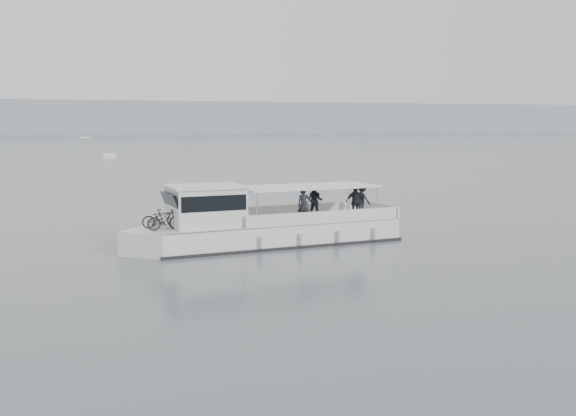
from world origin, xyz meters
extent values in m
plane|color=#505A5E|center=(0.00, 0.00, 0.00)|extent=(1400.00, 1400.00, 0.00)
cube|color=#939EA8|center=(0.00, 560.00, 14.00)|extent=(1400.00, 90.00, 28.00)
cube|color=white|center=(-0.45, -0.06, 0.41)|extent=(11.32, 4.64, 1.19)
cube|color=white|center=(-5.88, -0.93, 0.41)|extent=(2.94, 2.94, 1.19)
cube|color=beige|center=(-0.45, -0.06, 1.01)|extent=(11.32, 4.64, 0.05)
cube|color=black|center=(-0.45, -0.06, 0.05)|extent=(11.52, 4.78, 0.16)
cube|color=white|center=(0.95, 1.59, 1.28)|extent=(7.25, 1.25, 0.55)
cube|color=white|center=(1.40, -1.19, 1.28)|extent=(7.25, 1.25, 0.55)
cube|color=white|center=(4.93, 0.80, 1.28)|extent=(0.56, 2.91, 0.55)
cube|color=white|center=(-3.71, -0.59, 1.83)|extent=(3.29, 2.91, 1.65)
cube|color=black|center=(-5.11, -0.81, 1.97)|extent=(0.87, 2.34, 1.06)
cube|color=black|center=(-3.71, -0.59, 2.11)|extent=(3.11, 2.91, 0.64)
cube|color=white|center=(-3.71, -0.59, 2.70)|extent=(3.50, 3.12, 0.09)
cube|color=white|center=(0.99, 0.17, 2.52)|extent=(6.59, 3.70, 0.07)
cylinder|color=silver|center=(-1.70, -1.56, 1.76)|extent=(0.06, 0.06, 1.51)
cylinder|color=silver|center=(-2.10, 0.97, 1.76)|extent=(0.06, 0.06, 1.51)
cylinder|color=silver|center=(4.09, -0.63, 1.76)|extent=(0.06, 0.06, 1.51)
cylinder|color=silver|center=(3.68, 1.90, 1.76)|extent=(0.06, 0.06, 1.51)
cylinder|color=silver|center=(-4.38, 0.14, 3.89)|extent=(0.03, 0.03, 2.38)
cylinder|color=silver|center=(-3.25, -1.16, 3.71)|extent=(0.03, 0.03, 2.02)
cylinder|color=silver|center=(-1.55, -1.87, 0.46)|extent=(0.25, 0.25, 0.46)
cylinder|color=silver|center=(0.26, -1.58, 0.46)|extent=(0.25, 0.25, 0.46)
cylinder|color=silver|center=(2.06, -1.29, 0.46)|extent=(0.25, 0.25, 0.46)
cylinder|color=silver|center=(3.87, -1.00, 0.46)|extent=(0.25, 0.25, 0.46)
imported|color=black|center=(-5.58, -0.51, 1.42)|extent=(1.64, 0.79, 0.83)
imported|color=black|center=(-5.46, -1.24, 1.44)|extent=(1.49, 0.63, 0.87)
imported|color=#23262E|center=(0.58, -0.73, 1.78)|extent=(0.57, 0.39, 1.54)
imported|color=#23262E|center=(1.62, 0.92, 1.78)|extent=(0.95, 0.90, 1.54)
imported|color=#23262E|center=(3.25, -0.02, 1.78)|extent=(0.91, 0.40, 1.54)
imported|color=#23262E|center=(4.01, 1.03, 1.78)|extent=(0.95, 1.14, 1.54)
cube|color=white|center=(134.05, 395.25, 0.30)|extent=(4.74, 5.13, 0.75)
cube|color=white|center=(134.05, 395.25, 0.62)|extent=(2.33, 2.38, 0.45)
cube|color=white|center=(-8.38, 87.47, 0.30)|extent=(2.10, 6.49, 0.75)
cube|color=white|center=(-8.38, 87.47, 0.62)|extent=(1.82, 2.28, 0.45)
cylinder|color=silver|center=(-8.38, 87.47, 4.17)|extent=(0.08, 0.08, 7.14)
cube|color=white|center=(-23.37, 332.25, 0.30)|extent=(6.39, 3.95, 0.75)
cube|color=white|center=(-23.37, 332.25, 0.62)|extent=(2.59, 2.34, 0.45)
cylinder|color=silver|center=(-23.37, 332.25, 3.95)|extent=(0.08, 0.08, 6.70)
camera|label=1|loc=(-7.30, -27.47, 5.12)|focal=40.00mm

